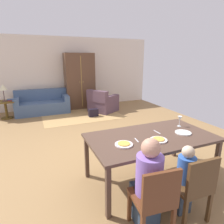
{
  "coord_description": "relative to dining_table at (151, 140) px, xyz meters",
  "views": [
    {
      "loc": [
        -1.38,
        -3.67,
        1.92
      ],
      "look_at": [
        0.1,
        -0.18,
        0.85
      ],
      "focal_mm": 30.83,
      "sensor_mm": 36.0,
      "label": 1
    }
  ],
  "objects": [
    {
      "name": "pizza_near_child",
      "position": [
        0.0,
        -0.18,
        0.09
      ],
      "size": [
        0.17,
        0.17,
        0.01
      ],
      "primitive_type": "cylinder",
      "color": "gold",
      "rests_on": "plate_near_child"
    },
    {
      "name": "table_lamp",
      "position": [
        -2.45,
        4.62,
        0.31
      ],
      "size": [
        0.26,
        0.26,
        0.54
      ],
      "color": "#503637",
      "rests_on": "side_table"
    },
    {
      "name": "person_child",
      "position": [
        0.0,
        -0.72,
        -0.27
      ],
      "size": [
        0.22,
        0.29,
        0.92
      ],
      "color": "#333F4E",
      "rests_on": "ground_plane"
    },
    {
      "name": "fork",
      "position": [
        -0.29,
        -0.05,
        0.07
      ],
      "size": [
        0.04,
        0.15,
        0.01
      ],
      "primitive_type": "cube",
      "rotation": [
        0.0,
        0.0,
        -0.18
      ],
      "color": "silver",
      "rests_on": "dining_table"
    },
    {
      "name": "area_rug",
      "position": [
        -0.1,
        4.02,
        -0.69
      ],
      "size": [
        2.6,
        1.8,
        0.01
      ],
      "primitive_type": "cube",
      "color": "tan",
      "rests_on": "ground_plane"
    },
    {
      "name": "couch",
      "position": [
        -1.31,
        4.88,
        -0.39
      ],
      "size": [
        1.82,
        0.86,
        0.82
      ],
      "color": "#445C7E",
      "rests_on": "ground_plane"
    },
    {
      "name": "side_table",
      "position": [
        -2.45,
        4.62,
        -0.32
      ],
      "size": [
        0.56,
        0.56,
        0.58
      ],
      "color": "brown",
      "rests_on": "ground_plane"
    },
    {
      "name": "wine_glass",
      "position": [
        0.7,
        0.18,
        0.2
      ],
      "size": [
        0.07,
        0.07,
        0.19
      ],
      "color": "silver",
      "rests_on": "dining_table"
    },
    {
      "name": "plate_near_woman",
      "position": [
        0.53,
        -0.1,
        0.07
      ],
      "size": [
        0.25,
        0.25,
        0.02
      ],
      "primitive_type": "cylinder",
      "color": "silver",
      "rests_on": "dining_table"
    },
    {
      "name": "handbag",
      "position": [
        0.23,
        3.72,
        -0.57
      ],
      "size": [
        0.32,
        0.16,
        0.26
      ],
      "primitive_type": "cube",
      "color": "black",
      "rests_on": "ground_plane"
    },
    {
      "name": "armoire",
      "position": [
        0.14,
        5.1,
        0.35
      ],
      "size": [
        1.1,
        0.59,
        2.1
      ],
      "color": "brown",
      "rests_on": "ground_plane"
    },
    {
      "name": "dining_table",
      "position": [
        0.0,
        0.0,
        0.0
      ],
      "size": [
        1.94,
        1.06,
        0.76
      ],
      "color": "#4D362A",
      "rests_on": "ground_plane"
    },
    {
      "name": "plate_near_man",
      "position": [
        -0.53,
        -0.12,
        0.07
      ],
      "size": [
        0.25,
        0.25,
        0.02
      ],
      "primitive_type": "cylinder",
      "color": "silver",
      "rests_on": "dining_table"
    },
    {
      "name": "book_upper",
      "position": [
        -2.27,
        4.63,
        -0.08
      ],
      "size": [
        0.22,
        0.16,
        0.03
      ],
      "primitive_type": "cube",
      "color": "#385075",
      "rests_on": "book_lower"
    },
    {
      "name": "person_man",
      "position": [
        -0.53,
        -0.72,
        -0.18
      ],
      "size": [
        0.31,
        0.41,
        1.11
      ],
      "color": "#27384B",
      "rests_on": "ground_plane"
    },
    {
      "name": "ground_plane",
      "position": [
        -0.25,
        2.11,
        -0.71
      ],
      "size": [
        6.91,
        6.66,
        0.02
      ],
      "primitive_type": "cube",
      "color": "olive"
    },
    {
      "name": "dining_chair_child",
      "position": [
        -0.0,
        -0.89,
        -0.21
      ],
      "size": [
        0.43,
        0.43,
        0.87
      ],
      "color": "#52341A",
      "rests_on": "ground_plane"
    },
    {
      "name": "plate_near_child",
      "position": [
        0.0,
        -0.18,
        0.07
      ],
      "size": [
        0.25,
        0.25,
        0.02
      ],
      "primitive_type": "cylinder",
      "color": "silver",
      "rests_on": "dining_table"
    },
    {
      "name": "knife",
      "position": [
        0.17,
        0.1,
        0.07
      ],
      "size": [
        0.02,
        0.17,
        0.01
      ],
      "primitive_type": "cube",
      "rotation": [
        0.0,
        0.0,
        0.02
      ],
      "color": "silver",
      "rests_on": "dining_table"
    },
    {
      "name": "back_wall",
      "position": [
        -0.25,
        5.49,
        0.65
      ],
      "size": [
        6.91,
        0.1,
        2.7
      ],
      "primitive_type": "cube",
      "color": "beige",
      "rests_on": "ground_plane"
    },
    {
      "name": "pizza_near_man",
      "position": [
        -0.53,
        -0.12,
        0.09
      ],
      "size": [
        0.17,
        0.17,
        0.01
      ],
      "primitive_type": "cylinder",
      "color": "gold",
      "rests_on": "plate_near_man"
    },
    {
      "name": "dining_chair_man",
      "position": [
        -0.54,
        -0.89,
        -0.21
      ],
      "size": [
        0.46,
        0.46,
        0.87
      ],
      "color": "brown",
      "rests_on": "ground_plane"
    },
    {
      "name": "armchair",
      "position": [
        0.73,
        4.19,
        -0.38
      ],
      "size": [
        1.18,
        1.17,
        0.82
      ],
      "color": "#583F4C",
      "rests_on": "ground_plane"
    },
    {
      "name": "book_lower",
      "position": [
        -2.25,
        4.61,
        -0.1
      ],
      "size": [
        0.22,
        0.16,
        0.03
      ],
      "primitive_type": "cube",
      "color": "maroon",
      "rests_on": "side_table"
    }
  ]
}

